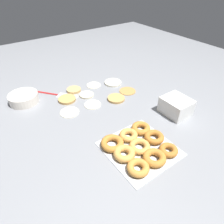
{
  "coord_description": "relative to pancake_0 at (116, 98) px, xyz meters",
  "views": [
    {
      "loc": [
        -0.52,
        -0.84,
        0.69
      ],
      "look_at": [
        -0.03,
        -0.13,
        0.04
      ],
      "focal_mm": 32.0,
      "sensor_mm": 36.0,
      "label": 1
    }
  ],
  "objects": [
    {
      "name": "pancake_0",
      "position": [
        0.0,
        0.0,
        0.0
      ],
      "size": [
        0.11,
        0.11,
        0.01
      ],
      "primitive_type": "cylinder",
      "color": "tan",
      "rests_on": "ground_plane"
    },
    {
      "name": "pancake_2",
      "position": [
        0.1,
        0.18,
        -0.0
      ],
      "size": [
        0.12,
        0.12,
        0.01
      ],
      "primitive_type": "cylinder",
      "color": "silver",
      "rests_on": "ground_plane"
    },
    {
      "name": "container_stack",
      "position": [
        0.19,
        -0.31,
        0.04
      ],
      "size": [
        0.13,
        0.15,
        0.09
      ],
      "color": "white",
      "rests_on": "ground_plane"
    },
    {
      "name": "pancake_3",
      "position": [
        -0.15,
        0.03,
        -0.0
      ],
      "size": [
        0.1,
        0.1,
        0.01
      ],
      "primitive_type": "cylinder",
      "color": "silver",
      "rests_on": "ground_plane"
    },
    {
      "name": "ground_plane",
      "position": [
        -0.1,
        -0.0,
        -0.01
      ],
      "size": [
        3.0,
        3.0,
        0.0
      ],
      "primitive_type": "plane",
      "color": "gray"
    },
    {
      "name": "spatula",
      "position": [
        -0.25,
        0.23,
        -0.0
      ],
      "size": [
        0.21,
        0.25,
        0.01
      ],
      "rotation": [
        0.0,
        0.0,
        5.4
      ],
      "color": "maroon",
      "rests_on": "ground_plane"
    },
    {
      "name": "batter_bowl",
      "position": [
        -0.47,
        0.3,
        0.02
      ],
      "size": [
        0.17,
        0.17,
        0.05
      ],
      "color": "silver",
      "rests_on": "ground_plane"
    },
    {
      "name": "pancake_5",
      "position": [
        -0.13,
        0.14,
        -0.0
      ],
      "size": [
        0.09,
        0.09,
        0.01
      ],
      "primitive_type": "cylinder",
      "color": "beige",
      "rests_on": "ground_plane"
    },
    {
      "name": "pancake_7",
      "position": [
        -0.17,
        0.24,
        0.0
      ],
      "size": [
        0.09,
        0.09,
        0.02
      ],
      "primitive_type": "cylinder",
      "color": "tan",
      "rests_on": "ground_plane"
    },
    {
      "name": "pancake_1",
      "position": [
        -0.25,
        0.16,
        0.0
      ],
      "size": [
        0.11,
        0.11,
        0.02
      ],
      "primitive_type": "cylinder",
      "color": "tan",
      "rests_on": "ground_plane"
    },
    {
      "name": "pancake_8",
      "position": [
        -0.3,
        0.04,
        -0.0
      ],
      "size": [
        0.11,
        0.11,
        0.01
      ],
      "primitive_type": "cylinder",
      "color": "beige",
      "rests_on": "ground_plane"
    },
    {
      "name": "pancake_4",
      "position": [
        -0.02,
        0.23,
        -0.0
      ],
      "size": [
        0.09,
        0.09,
        0.01
      ],
      "primitive_type": "cylinder",
      "color": "silver",
      "rests_on": "ground_plane"
    },
    {
      "name": "donut_tray",
      "position": [
        -0.16,
        -0.4,
        0.01
      ],
      "size": [
        0.3,
        0.3,
        0.04
      ],
      "color": "silver",
      "rests_on": "ground_plane"
    },
    {
      "name": "pancake_6",
      "position": [
        0.12,
        0.03,
        -0.0
      ],
      "size": [
        0.11,
        0.11,
        0.01
      ],
      "primitive_type": "cylinder",
      "color": "#B27F42",
      "rests_on": "ground_plane"
    }
  ]
}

